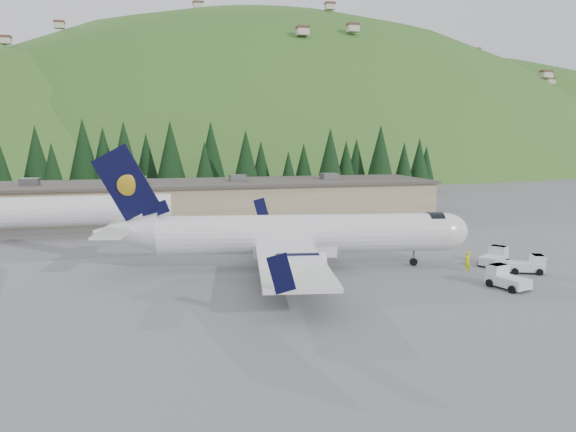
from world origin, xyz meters
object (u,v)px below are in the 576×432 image
Objects in this scene: terminal_building at (206,198)px; baggage_tug_c at (505,278)px; baggage_tug_b at (528,265)px; airliner at (293,235)px; baggage_tug_a at (495,257)px; second_airliner at (51,211)px; ramp_worker at (467,261)px.

baggage_tug_c is at bearing -68.90° from terminal_building.
terminal_building reaches higher than baggage_tug_c.
airliner is at bearing -177.27° from baggage_tug_b.
airliner is at bearing 135.59° from baggage_tug_a.
baggage_tug_b is (43.68, -28.74, -2.58)m from second_airliner.
airliner reaches higher than baggage_tug_b.
ramp_worker is at bearing -179.64° from baggage_tug_b.
terminal_building is (-4.02, 37.84, -0.42)m from airliner.
baggage_tug_a is 1.00× the size of baggage_tug_c.
baggage_tug_c is at bearing -40.10° from second_airliner.
airliner is 15.83m from ramp_worker.
airliner reaches higher than baggage_tug_a.
baggage_tug_a is (18.69, -3.49, -2.26)m from airliner.
airliner is at bearing -43.29° from ramp_worker.
second_airliner is 47.23m from ramp_worker.
baggage_tug_a is at bearing -43.69° from baggage_tug_c.
second_airliner is 7.64× the size of baggage_tug_a.
second_airliner is at bearing 115.45° from baggage_tug_a.
baggage_tug_c is at bearing 63.52° from ramp_worker.
baggage_tug_c is 5.73m from ramp_worker.
second_airliner is at bearing 168.65° from baggage_tug_b.
airliner is 1.25× the size of second_airliner.
terminal_building reaches higher than ramp_worker.
airliner is 9.91× the size of baggage_tug_b.
baggage_tug_b is at bearing -62.03° from terminal_building.
second_airliner is at bearing -59.44° from ramp_worker.
ramp_worker reaches higher than baggage_tug_a.
terminal_building is at bearing 105.31° from airliner.
baggage_tug_c reaches higher than baggage_tug_a.
baggage_tug_b is 1.91× the size of ramp_worker.
ramp_worker is at bearing -34.64° from second_airliner.
second_airliner is 7.94× the size of baggage_tug_b.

